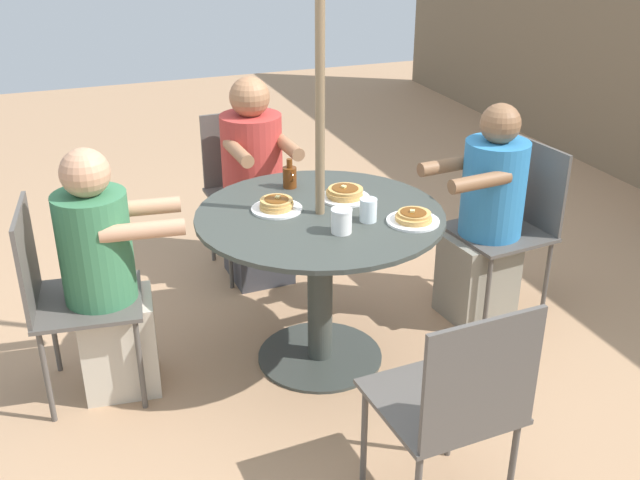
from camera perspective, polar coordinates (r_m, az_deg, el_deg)
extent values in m
plane|color=tan|center=(3.66, 0.00, -8.89)|extent=(12.00, 12.00, 0.00)
cylinder|color=#383D38|center=(3.65, 0.00, -8.80)|extent=(0.60, 0.60, 0.01)
cylinder|color=#383D38|center=(3.47, 0.00, -3.85)|extent=(0.12, 0.12, 0.74)
cylinder|color=#383D38|center=(3.30, 0.00, 1.90)|extent=(1.10, 1.10, 0.02)
cylinder|color=#846B4C|center=(3.14, 0.00, 9.90)|extent=(0.04, 0.04, 2.44)
cylinder|color=#514C47|center=(4.28, -2.01, -0.08)|extent=(0.02, 0.02, 0.44)
cylinder|color=#514C47|center=(4.18, -6.86, -0.95)|extent=(0.02, 0.02, 0.44)
cylinder|color=#514C47|center=(4.61, -3.70, 1.77)|extent=(0.02, 0.02, 0.44)
cylinder|color=#514C47|center=(4.51, -8.24, 1.01)|extent=(0.02, 0.02, 0.44)
cube|color=#514C47|center=(4.30, -5.32, 3.28)|extent=(0.46, 0.46, 0.02)
cube|color=#514C47|center=(4.41, -6.31, 6.96)|extent=(0.04, 0.42, 0.43)
cube|color=#3D3D42|center=(4.29, -4.74, -0.09)|extent=(0.37, 0.33, 0.44)
cylinder|color=#B73833|center=(4.16, -5.20, 6.11)|extent=(0.34, 0.34, 0.51)
sphere|color=#A3704C|center=(4.06, -5.39, 10.80)|extent=(0.22, 0.22, 0.22)
cylinder|color=#A3704C|center=(3.99, -2.50, 7.18)|extent=(0.33, 0.08, 0.07)
cylinder|color=#A3704C|center=(3.90, -6.26, 6.66)|extent=(0.33, 0.08, 0.07)
cylinder|color=#514C47|center=(3.63, -13.70, -5.89)|extent=(0.02, 0.02, 0.44)
cylinder|color=#514C47|center=(3.30, -13.53, -9.20)|extent=(0.02, 0.02, 0.44)
cylinder|color=#514C47|center=(3.66, -19.65, -6.45)|extent=(0.02, 0.02, 0.44)
cylinder|color=#514C47|center=(3.34, -20.10, -9.79)|extent=(0.02, 0.02, 0.44)
cube|color=#514C47|center=(3.36, -17.24, -4.45)|extent=(0.49, 0.49, 0.02)
cube|color=#514C47|center=(3.28, -21.44, -1.36)|extent=(0.42, 0.07, 0.43)
cube|color=beige|center=(3.47, -15.01, -7.60)|extent=(0.32, 0.35, 0.44)
cylinder|color=#38754C|center=(3.25, -16.72, -0.69)|extent=(0.30, 0.30, 0.49)
sphere|color=tan|center=(3.12, -17.49, 4.90)|extent=(0.20, 0.20, 0.20)
cylinder|color=tan|center=(3.30, -13.50, 2.41)|extent=(0.11, 0.34, 0.07)
cylinder|color=tan|center=(3.08, -13.37, 0.70)|extent=(0.11, 0.34, 0.07)
cylinder|color=#514C47|center=(2.86, 3.39, -14.64)|extent=(0.02, 0.02, 0.44)
cylinder|color=#514C47|center=(3.02, 9.97, -12.58)|extent=(0.02, 0.02, 0.44)
cylinder|color=#514C47|center=(2.79, 14.37, -16.78)|extent=(0.02, 0.02, 0.44)
cube|color=#514C47|center=(2.67, 9.11, -12.00)|extent=(0.47, 0.47, 0.02)
cube|color=#514C47|center=(2.39, 12.24, -10.42)|extent=(0.04, 0.42, 0.43)
cylinder|color=#514C47|center=(3.81, 12.63, -4.19)|extent=(0.02, 0.02, 0.44)
cylinder|color=#514C47|center=(4.07, 9.35, -1.88)|extent=(0.02, 0.02, 0.44)
cylinder|color=#514C47|center=(4.04, 16.86, -2.92)|extent=(0.02, 0.02, 0.44)
cylinder|color=#514C47|center=(4.28, 13.50, -0.82)|extent=(0.02, 0.02, 0.44)
cube|color=#514C47|center=(3.94, 13.41, 0.57)|extent=(0.49, 0.49, 0.02)
cube|color=#514C47|center=(3.99, 16.12, 4.09)|extent=(0.42, 0.06, 0.43)
cube|color=gray|center=(3.98, 11.88, -2.74)|extent=(0.33, 0.36, 0.44)
cylinder|color=teal|center=(3.81, 13.07, 3.72)|extent=(0.32, 0.32, 0.50)
sphere|color=brown|center=(3.71, 13.59, 8.61)|extent=(0.20, 0.20, 0.20)
cylinder|color=brown|center=(3.56, 12.11, 4.37)|extent=(0.10, 0.33, 0.07)
cylinder|color=brown|center=(3.75, 9.73, 5.64)|extent=(0.10, 0.33, 0.07)
cylinder|color=white|center=(3.22, 7.09, 1.44)|extent=(0.23, 0.23, 0.01)
cylinder|color=tan|center=(3.22, 7.17, 1.60)|extent=(0.16, 0.16, 0.01)
cylinder|color=tan|center=(3.21, 7.07, 1.76)|extent=(0.15, 0.15, 0.01)
cylinder|color=tan|center=(3.21, 7.20, 2.02)|extent=(0.14, 0.14, 0.01)
ellipsoid|color=brown|center=(3.21, 7.13, 2.12)|extent=(0.12, 0.11, 0.00)
cube|color=#F4E084|center=(3.20, 7.05, 2.21)|extent=(0.03, 0.03, 0.01)
cylinder|color=white|center=(3.45, 1.91, 3.25)|extent=(0.23, 0.23, 0.01)
cylinder|color=tan|center=(3.44, 1.95, 3.41)|extent=(0.16, 0.16, 0.01)
cylinder|color=tan|center=(3.44, 1.84, 3.64)|extent=(0.17, 0.17, 0.01)
cylinder|color=tan|center=(3.43, 1.96, 3.85)|extent=(0.16, 0.16, 0.01)
ellipsoid|color=brown|center=(3.43, 1.92, 3.99)|extent=(0.13, 0.12, 0.00)
cube|color=#F4E084|center=(3.43, 1.82, 4.09)|extent=(0.03, 0.03, 0.01)
cylinder|color=white|center=(3.33, -3.31, 2.38)|extent=(0.23, 0.23, 0.01)
cylinder|color=tan|center=(3.32, -3.37, 2.53)|extent=(0.15, 0.15, 0.01)
cylinder|color=tan|center=(3.32, -3.31, 2.78)|extent=(0.15, 0.15, 0.01)
cylinder|color=tan|center=(3.31, -3.35, 3.01)|extent=(0.14, 0.14, 0.01)
ellipsoid|color=brown|center=(3.31, -3.33, 3.14)|extent=(0.12, 0.11, 0.00)
cube|color=#F4E084|center=(3.32, -3.24, 3.31)|extent=(0.03, 0.03, 0.01)
cylinder|color=#602D0F|center=(3.57, -2.32, 4.79)|extent=(0.07, 0.07, 0.10)
cylinder|color=#602D0F|center=(3.54, -2.34, 5.87)|extent=(0.03, 0.03, 0.04)
torus|color=#602D0F|center=(3.54, -2.17, 4.86)|extent=(0.05, 0.01, 0.05)
cylinder|color=white|center=(3.09, 1.65, 1.40)|extent=(0.09, 0.09, 0.10)
cylinder|color=white|center=(3.07, 1.66, 2.30)|extent=(0.09, 0.09, 0.01)
cylinder|color=silver|center=(3.20, 3.70, 2.30)|extent=(0.08, 0.08, 0.10)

